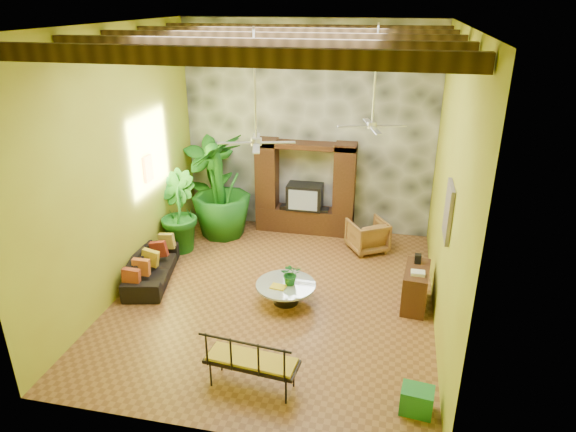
% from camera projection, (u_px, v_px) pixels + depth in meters
% --- Properties ---
extents(ground, '(7.00, 7.00, 0.00)m').
position_uv_depth(ground, '(276.00, 296.00, 10.07)').
color(ground, brown).
rests_on(ground, ground).
extents(ceiling, '(6.00, 7.00, 0.02)m').
position_uv_depth(ceiling, '(272.00, 25.00, 8.10)').
color(ceiling, silver).
rests_on(ceiling, back_wall).
extents(back_wall, '(6.00, 0.02, 5.00)m').
position_uv_depth(back_wall, '(309.00, 129.00, 12.23)').
color(back_wall, '#A9A026').
rests_on(back_wall, ground).
extents(left_wall, '(0.02, 7.00, 5.00)m').
position_uv_depth(left_wall, '(120.00, 164.00, 9.67)').
color(left_wall, '#A9A026').
rests_on(left_wall, ground).
extents(right_wall, '(0.02, 7.00, 5.00)m').
position_uv_depth(right_wall, '(450.00, 187.00, 8.51)').
color(right_wall, '#A9A026').
rests_on(right_wall, ground).
extents(stone_accent_wall, '(5.98, 0.10, 4.98)m').
position_uv_depth(stone_accent_wall, '(308.00, 130.00, 12.18)').
color(stone_accent_wall, '#383B40').
rests_on(stone_accent_wall, ground).
extents(ceiling_beams, '(5.95, 5.36, 0.22)m').
position_uv_depth(ceiling_beams, '(273.00, 39.00, 8.19)').
color(ceiling_beams, '#322210').
rests_on(ceiling_beams, ceiling).
extents(entertainment_center, '(2.40, 0.55, 2.30)m').
position_uv_depth(entertainment_center, '(305.00, 195.00, 12.51)').
color(entertainment_center, '#311B0D').
rests_on(entertainment_center, ground).
extents(ceiling_fan_front, '(1.28, 1.28, 1.86)m').
position_uv_depth(ceiling_fan_front, '(256.00, 130.00, 8.41)').
color(ceiling_fan_front, silver).
rests_on(ceiling_fan_front, ceiling).
extents(ceiling_fan_back, '(1.28, 1.28, 1.86)m').
position_uv_depth(ceiling_fan_back, '(373.00, 114.00, 9.50)').
color(ceiling_fan_back, silver).
rests_on(ceiling_fan_back, ceiling).
extents(wall_art_mask, '(0.06, 0.32, 0.55)m').
position_uv_depth(wall_art_mask, '(148.00, 169.00, 10.71)').
color(wall_art_mask, orange).
rests_on(wall_art_mask, left_wall).
extents(wall_art_painting, '(0.06, 0.70, 0.90)m').
position_uv_depth(wall_art_painting, '(448.00, 212.00, 8.05)').
color(wall_art_painting, teal).
rests_on(wall_art_painting, right_wall).
extents(sofa, '(1.16, 2.06, 0.57)m').
position_uv_depth(sofa, '(151.00, 267.00, 10.56)').
color(sofa, black).
rests_on(sofa, ground).
extents(wicker_armchair, '(1.10, 1.10, 0.74)m').
position_uv_depth(wicker_armchair, '(367.00, 235.00, 11.76)').
color(wicker_armchair, brown).
rests_on(wicker_armchair, ground).
extents(tall_plant_a, '(1.43, 1.20, 2.30)m').
position_uv_depth(tall_plant_a, '(210.00, 182.00, 12.81)').
color(tall_plant_a, '#1D691B').
rests_on(tall_plant_a, ground).
extents(tall_plant_b, '(1.29, 1.30, 1.85)m').
position_uv_depth(tall_plant_b, '(177.00, 212.00, 11.61)').
color(tall_plant_b, '#19621C').
rests_on(tall_plant_b, ground).
extents(tall_plant_c, '(1.72, 1.72, 2.51)m').
position_uv_depth(tall_plant_c, '(221.00, 186.00, 12.19)').
color(tall_plant_c, '#195D18').
rests_on(tall_plant_c, ground).
extents(coffee_table, '(1.14, 1.14, 0.40)m').
position_uv_depth(coffee_table, '(286.00, 290.00, 9.77)').
color(coffee_table, black).
rests_on(coffee_table, ground).
extents(centerpiece_plant, '(0.46, 0.42, 0.43)m').
position_uv_depth(centerpiece_plant, '(291.00, 274.00, 9.63)').
color(centerpiece_plant, '#1B6823').
rests_on(centerpiece_plant, coffee_table).
extents(yellow_tray, '(0.30, 0.23, 0.03)m').
position_uv_depth(yellow_tray, '(278.00, 287.00, 9.59)').
color(yellow_tray, yellow).
rests_on(yellow_tray, coffee_table).
extents(iron_bench, '(1.43, 0.65, 0.57)m').
position_uv_depth(iron_bench, '(250.00, 360.00, 7.46)').
color(iron_bench, black).
rests_on(iron_bench, ground).
extents(side_console, '(0.53, 1.01, 0.78)m').
position_uv_depth(side_console, '(416.00, 287.00, 9.62)').
color(side_console, '#3E1E13').
rests_on(side_console, ground).
extents(green_bin, '(0.48, 0.39, 0.39)m').
position_uv_depth(green_bin, '(417.00, 400.00, 7.19)').
color(green_bin, '#1D6F2A').
rests_on(green_bin, ground).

